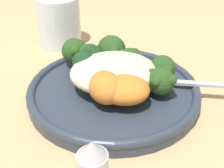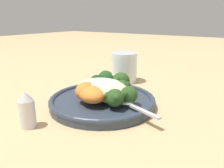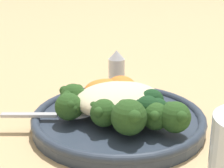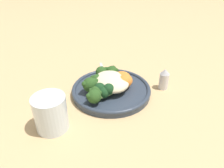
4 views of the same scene
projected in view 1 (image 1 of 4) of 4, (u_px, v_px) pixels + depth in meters
ground_plane at (105, 99)px, 0.43m from camera, size 4.00×4.00×0.00m
plate at (114, 92)px, 0.42m from camera, size 0.23×0.23×0.02m
quinoa_mound at (114, 72)px, 0.41m from camera, size 0.12×0.10×0.04m
broccoli_stalk_0 at (152, 82)px, 0.39m from camera, size 0.10×0.04×0.04m
broccoli_stalk_1 at (155, 72)px, 0.42m from camera, size 0.12×0.04×0.04m
broccoli_stalk_2 at (138, 76)px, 0.42m from camera, size 0.12×0.05×0.03m
broccoli_stalk_3 at (123, 66)px, 0.43m from camera, size 0.09×0.08×0.03m
broccoli_stalk_4 at (110, 54)px, 0.46m from camera, size 0.06×0.12×0.04m
broccoli_stalk_5 at (91, 65)px, 0.44m from camera, size 0.04×0.13×0.03m
broccoli_stalk_6 at (79, 59)px, 0.45m from camera, size 0.05×0.13×0.04m
sweet_potato_chunk_0 at (106, 87)px, 0.38m from camera, size 0.05×0.06×0.04m
sweet_potato_chunk_1 at (122, 88)px, 0.38m from camera, size 0.09×0.08×0.03m
kale_tuft at (91, 62)px, 0.43m from camera, size 0.06×0.06×0.04m
spoon at (164, 80)px, 0.42m from camera, size 0.12×0.06×0.01m
water_glass at (59, 21)px, 0.56m from camera, size 0.08×0.08×0.09m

